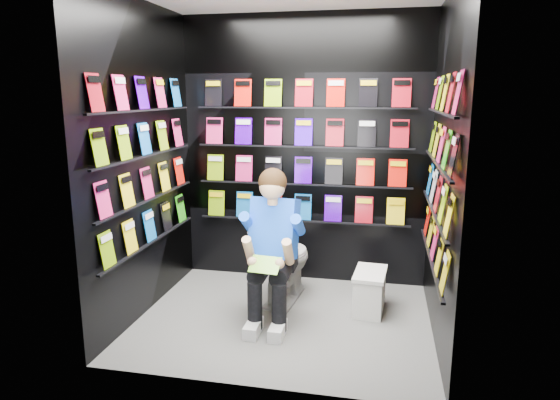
# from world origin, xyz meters

# --- Properties ---
(floor) EXTENTS (2.40, 2.40, 0.00)m
(floor) POSITION_xyz_m (0.00, 0.00, 0.00)
(floor) COLOR slate
(floor) RESTS_ON ground
(wall_back) EXTENTS (2.40, 0.04, 2.60)m
(wall_back) POSITION_xyz_m (0.00, 1.00, 1.30)
(wall_back) COLOR black
(wall_back) RESTS_ON floor
(wall_front) EXTENTS (2.40, 0.04, 2.60)m
(wall_front) POSITION_xyz_m (0.00, -1.00, 1.30)
(wall_front) COLOR black
(wall_front) RESTS_ON floor
(wall_left) EXTENTS (0.04, 2.00, 2.60)m
(wall_left) POSITION_xyz_m (-1.20, 0.00, 1.30)
(wall_left) COLOR black
(wall_left) RESTS_ON floor
(wall_right) EXTENTS (0.04, 2.00, 2.60)m
(wall_right) POSITION_xyz_m (1.20, 0.00, 1.30)
(wall_right) COLOR black
(wall_right) RESTS_ON floor
(comics_back) EXTENTS (2.10, 0.06, 1.37)m
(comics_back) POSITION_xyz_m (0.00, 0.97, 1.31)
(comics_back) COLOR #E92772
(comics_back) RESTS_ON wall_back
(comics_left) EXTENTS (0.06, 1.70, 1.37)m
(comics_left) POSITION_xyz_m (-1.17, 0.00, 1.31)
(comics_left) COLOR #E92772
(comics_left) RESTS_ON wall_left
(comics_right) EXTENTS (0.06, 1.70, 1.37)m
(comics_right) POSITION_xyz_m (1.17, 0.00, 1.31)
(comics_right) COLOR #E92772
(comics_right) RESTS_ON wall_right
(toilet) EXTENTS (0.50, 0.79, 0.73)m
(toilet) POSITION_xyz_m (-0.09, 0.43, 0.37)
(toilet) COLOR white
(toilet) RESTS_ON floor
(longbox) EXTENTS (0.27, 0.45, 0.33)m
(longbox) POSITION_xyz_m (0.69, 0.32, 0.16)
(longbox) COLOR silver
(longbox) RESTS_ON floor
(longbox_lid) EXTENTS (0.30, 0.47, 0.03)m
(longbox_lid) POSITION_xyz_m (0.69, 0.32, 0.34)
(longbox_lid) COLOR silver
(longbox_lid) RESTS_ON longbox
(reader) EXTENTS (0.59, 0.80, 1.37)m
(reader) POSITION_xyz_m (-0.09, 0.05, 0.76)
(reader) COLOR blue
(reader) RESTS_ON toilet
(held_comic) EXTENTS (0.25, 0.16, 0.10)m
(held_comic) POSITION_xyz_m (-0.09, -0.30, 0.58)
(held_comic) COLOR green
(held_comic) RESTS_ON reader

